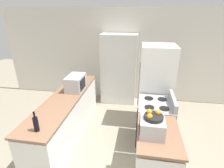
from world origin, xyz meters
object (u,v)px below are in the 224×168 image
Objects in this scene: fruit_bowl at (153,116)px; stove at (154,123)px; pantry_cabinet at (119,70)px; toaster_oven at (152,126)px; microwave at (76,83)px; wine_bottle at (36,124)px; refrigerator at (155,86)px.

stove is at bearing 82.11° from fruit_bowl.
fruit_bowl is at bearing -72.91° from pantry_cabinet.
pantry_cabinet reaches higher than toaster_oven.
stove is at bearing -12.03° from microwave.
wine_bottle is (-0.05, -1.46, -0.04)m from microwave.
toaster_oven reaches higher than stove.
microwave is at bearing -166.65° from refrigerator.
wine_bottle is at bearing -172.58° from fruit_bowl.
microwave is at bearing 87.88° from wine_bottle.
refrigerator reaches higher than microwave.
fruit_bowl is at bearing -97.89° from stove.
pantry_cabinet reaches higher than wine_bottle.
refrigerator is 4.91× the size of toaster_oven.
fruit_bowl is at bearing 51.17° from toaster_oven.
refrigerator is at bearing -44.29° from pantry_cabinet.
refrigerator reaches higher than stove.
stove is 2.13m from wine_bottle.
microwave is at bearing -119.76° from pantry_cabinet.
fruit_bowl is (0.01, 0.01, 0.16)m from toaster_oven.
fruit_bowl reaches higher than wine_bottle.
microwave is 1.46m from wine_bottle.
toaster_oven is at bearing -98.21° from stove.
toaster_oven is 0.16m from fruit_bowl.
toaster_oven is at bearing 7.18° from wine_bottle.
pantry_cabinet is at bearing 107.09° from fruit_bowl.
microwave is (-1.68, 0.36, 0.60)m from stove.
fruit_bowl is (1.61, 0.21, 0.17)m from wine_bottle.
wine_bottle is at bearing -92.12° from microwave.
pantry_cabinet is 6.20× the size of wine_bottle.
pantry_cabinet reaches higher than stove.
refrigerator is (0.95, -0.93, -0.05)m from pantry_cabinet.
stove is 1.82m from microwave.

